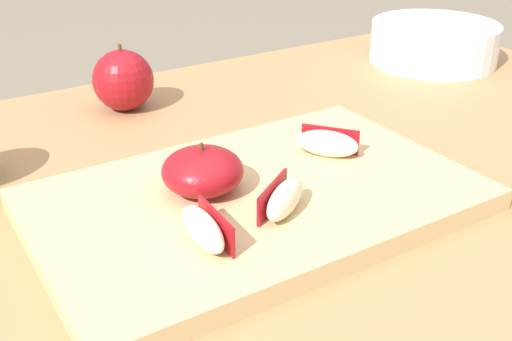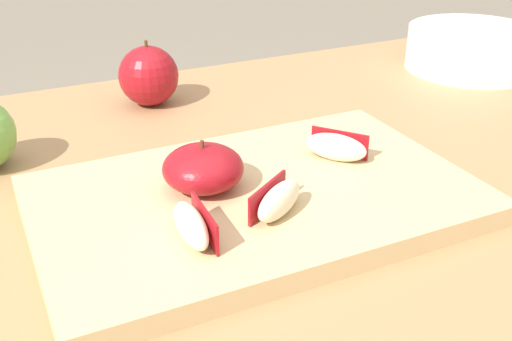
{
  "view_description": "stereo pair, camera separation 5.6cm",
  "coord_description": "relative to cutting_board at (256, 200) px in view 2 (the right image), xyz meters",
  "views": [
    {
      "loc": [
        -0.33,
        -0.41,
        1.07
      ],
      "look_at": [
        -0.07,
        0.02,
        0.82
      ],
      "focal_mm": 43.71,
      "sensor_mm": 36.0,
      "label": 1
    },
    {
      "loc": [
        -0.28,
        -0.44,
        1.07
      ],
      "look_at": [
        -0.07,
        0.02,
        0.82
      ],
      "focal_mm": 43.71,
      "sensor_mm": 36.0,
      "label": 2
    }
  ],
  "objects": [
    {
      "name": "apple_wedge_right",
      "position": [
        0.1,
        0.02,
        0.02
      ],
      "size": [
        0.06,
        0.06,
        0.03
      ],
      "color": "beige",
      "rests_on": "cutting_board"
    },
    {
      "name": "dining_table",
      "position": [
        0.07,
        -0.02,
        -0.13
      ],
      "size": [
        1.16,
        0.88,
        0.78
      ],
      "color": "#9E754C",
      "rests_on": "ground_plane"
    },
    {
      "name": "apple_wedge_left",
      "position": [
        -0.08,
        -0.05,
        0.02
      ],
      "size": [
        0.03,
        0.06,
        0.03
      ],
      "color": "beige",
      "rests_on": "cutting_board"
    },
    {
      "name": "whole_apple_red_delicious",
      "position": [
        -0.01,
        0.31,
        0.03
      ],
      "size": [
        0.08,
        0.08,
        0.09
      ],
      "color": "maroon",
      "rests_on": "dining_table"
    },
    {
      "name": "cutting_board",
      "position": [
        0.0,
        0.0,
        0.0
      ],
      "size": [
        0.4,
        0.25,
        0.02
      ],
      "color": "tan",
      "rests_on": "dining_table"
    },
    {
      "name": "apple_half_skin_up",
      "position": [
        -0.04,
        0.02,
        0.03
      ],
      "size": [
        0.07,
        0.07,
        0.05
      ],
      "color": "maroon",
      "rests_on": "cutting_board"
    },
    {
      "name": "ceramic_fruit_bowl",
      "position": [
        0.48,
        0.24,
        0.02
      ],
      "size": [
        0.2,
        0.2,
        0.06
      ],
      "color": "white",
      "rests_on": "dining_table"
    },
    {
      "name": "apple_wedge_back",
      "position": [
        -0.0,
        -0.05,
        0.02
      ],
      "size": [
        0.06,
        0.05,
        0.03
      ],
      "color": "beige",
      "rests_on": "cutting_board"
    }
  ]
}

